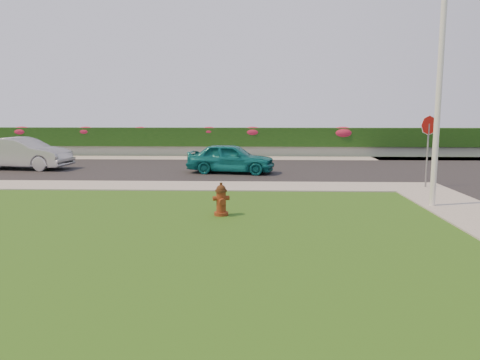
{
  "coord_description": "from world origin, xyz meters",
  "views": [
    {
      "loc": [
        1.32,
        -7.56,
        2.69
      ],
      "look_at": [
        0.89,
        4.54,
        0.9
      ],
      "focal_mm": 35.0,
      "sensor_mm": 36.0,
      "label": 1
    }
  ],
  "objects_px": {
    "sedan_teal": "(231,158)",
    "stop_sign": "(428,134)",
    "fire_hydrant": "(221,200)",
    "utility_pole": "(438,106)",
    "sedan_silver": "(22,153)"
  },
  "relations": [
    {
      "from": "sedan_teal",
      "to": "stop_sign",
      "type": "bearing_deg",
      "value": -107.21
    },
    {
      "from": "sedan_teal",
      "to": "stop_sign",
      "type": "height_order",
      "value": "stop_sign"
    },
    {
      "from": "fire_hydrant",
      "to": "sedan_teal",
      "type": "height_order",
      "value": "sedan_teal"
    },
    {
      "from": "fire_hydrant",
      "to": "stop_sign",
      "type": "distance_m",
      "value": 8.41
    },
    {
      "from": "fire_hydrant",
      "to": "utility_pole",
      "type": "xyz_separation_m",
      "value": [
        5.89,
        1.31,
        2.42
      ]
    },
    {
      "from": "fire_hydrant",
      "to": "sedan_teal",
      "type": "distance_m",
      "value": 8.17
    },
    {
      "from": "sedan_silver",
      "to": "fire_hydrant",
      "type": "bearing_deg",
      "value": -126.21
    },
    {
      "from": "fire_hydrant",
      "to": "sedan_silver",
      "type": "relative_size",
      "value": 0.2
    },
    {
      "from": "sedan_silver",
      "to": "utility_pole",
      "type": "distance_m",
      "value": 17.74
    },
    {
      "from": "sedan_silver",
      "to": "utility_pole",
      "type": "relative_size",
      "value": 0.78
    },
    {
      "from": "fire_hydrant",
      "to": "sedan_silver",
      "type": "xyz_separation_m",
      "value": [
        -9.86,
        9.2,
        0.36
      ]
    },
    {
      "from": "utility_pole",
      "to": "sedan_silver",
      "type": "bearing_deg",
      "value": 153.4
    },
    {
      "from": "fire_hydrant",
      "to": "sedan_teal",
      "type": "bearing_deg",
      "value": 75.45
    },
    {
      "from": "fire_hydrant",
      "to": "stop_sign",
      "type": "relative_size",
      "value": 0.34
    },
    {
      "from": "fire_hydrant",
      "to": "sedan_teal",
      "type": "relative_size",
      "value": 0.23
    }
  ]
}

